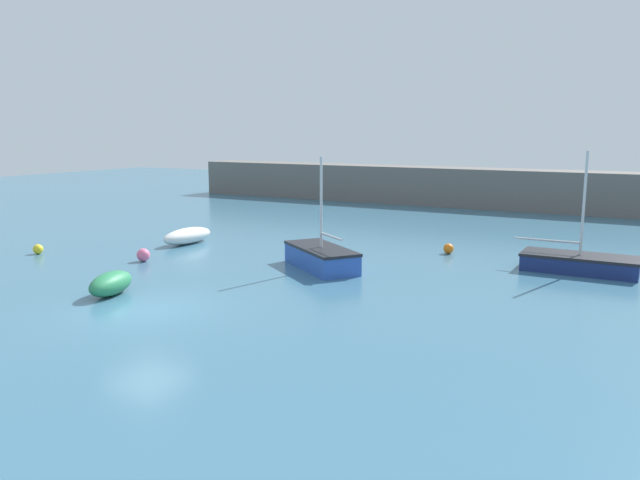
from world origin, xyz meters
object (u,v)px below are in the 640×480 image
object	(u,v)px
sailboat_short_mast	(321,257)
dinghy_near_pier	(111,283)
open_tender_yellow	(187,236)
sailboat_twin_hulled	(579,263)
mooring_buoy_orange	(448,249)
mooring_buoy_pink	(143,255)
mooring_buoy_yellow	(38,249)

from	to	relation	value
sailboat_short_mast	dinghy_near_pier	bearing A→B (deg)	95.22
open_tender_yellow	sailboat_twin_hulled	bearing A→B (deg)	-79.23
sailboat_short_mast	mooring_buoy_orange	distance (m)	6.95
sailboat_short_mast	mooring_buoy_orange	bearing A→B (deg)	-87.17
mooring_buoy_pink	mooring_buoy_orange	size ratio (longest dim) A/B	1.20
dinghy_near_pier	mooring_buoy_orange	size ratio (longest dim) A/B	4.88
open_tender_yellow	sailboat_short_mast	size ratio (longest dim) A/B	0.70
dinghy_near_pier	mooring_buoy_orange	distance (m)	15.72
dinghy_near_pier	sailboat_short_mast	world-z (taller)	sailboat_short_mast
dinghy_near_pier	mooring_buoy_yellow	bearing A→B (deg)	-126.71
mooring_buoy_pink	dinghy_near_pier	bearing A→B (deg)	-56.37
sailboat_twin_hulled	open_tender_yellow	xyz separation A→B (m)	(-18.81, -2.82, 0.02)
mooring_buoy_orange	mooring_buoy_pink	bearing A→B (deg)	-143.75
dinghy_near_pier	mooring_buoy_yellow	world-z (taller)	dinghy_near_pier
dinghy_near_pier	mooring_buoy_pink	distance (m)	5.86
mooring_buoy_yellow	mooring_buoy_orange	xyz separation A→B (m)	(17.23, 9.65, 0.01)
open_tender_yellow	mooring_buoy_orange	bearing A→B (deg)	-70.36
mooring_buoy_yellow	sailboat_twin_hulled	bearing A→B (deg)	20.00
sailboat_twin_hulled	dinghy_near_pier	xyz separation A→B (m)	(-14.31, -12.16, 0.03)
sailboat_twin_hulled	open_tender_yellow	distance (m)	19.02
open_tender_yellow	mooring_buoy_yellow	bearing A→B (deg)	144.05
mooring_buoy_pink	sailboat_twin_hulled	bearing A→B (deg)	22.51
dinghy_near_pier	mooring_buoy_pink	xyz separation A→B (m)	(-3.25, 4.88, -0.13)
mooring_buoy_pink	mooring_buoy_yellow	bearing A→B (deg)	-168.24
sailboat_short_mast	sailboat_twin_hulled	bearing A→B (deg)	-118.75
dinghy_near_pier	mooring_buoy_orange	xyz separation A→B (m)	(8.30, 13.35, -0.18)
sailboat_twin_hulled	dinghy_near_pier	size ratio (longest dim) A/B	2.09
mooring_buoy_pink	mooring_buoy_orange	bearing A→B (deg)	36.25
sailboat_twin_hulled	mooring_buoy_yellow	xyz separation A→B (m)	(-23.24, -8.46, -0.16)
sailboat_twin_hulled	sailboat_short_mast	size ratio (longest dim) A/B	1.06
mooring_buoy_yellow	mooring_buoy_orange	distance (m)	19.75
sailboat_twin_hulled	dinghy_near_pier	distance (m)	18.77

